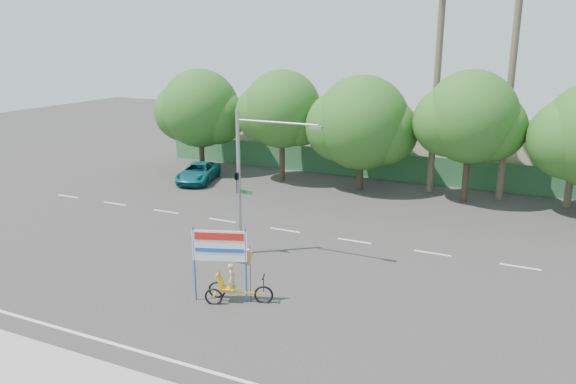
% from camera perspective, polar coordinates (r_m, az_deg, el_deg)
% --- Properties ---
extents(ground, '(120.00, 120.00, 0.00)m').
position_cam_1_polar(ground, '(23.37, -4.40, -10.46)').
color(ground, '#33302D').
rests_on(ground, ground).
extents(fence, '(38.00, 0.08, 2.00)m').
position_cam_1_polar(fence, '(42.10, 10.12, 2.56)').
color(fence, '#336B3D').
rests_on(fence, ground).
extents(building_left, '(12.00, 8.00, 4.00)m').
position_cam_1_polar(building_left, '(49.43, 0.30, 5.87)').
color(building_left, beige).
rests_on(building_left, ground).
extents(building_right, '(14.00, 8.00, 3.60)m').
position_cam_1_polar(building_right, '(45.08, 21.58, 3.60)').
color(building_right, beige).
rests_on(building_right, ground).
extents(tree_far_left, '(7.14, 6.00, 7.96)m').
position_cam_1_polar(tree_far_left, '(44.10, -8.97, 8.15)').
color(tree_far_left, '#473828').
rests_on(tree_far_left, ground).
extents(tree_left, '(6.66, 5.60, 8.07)m').
position_cam_1_polar(tree_left, '(40.58, -0.67, 8.14)').
color(tree_left, '#473828').
rests_on(tree_left, ground).
extents(tree_center, '(7.62, 6.40, 7.85)m').
position_cam_1_polar(tree_center, '(38.45, 7.45, 6.72)').
color(tree_center, '#473828').
rests_on(tree_center, ground).
extents(tree_right, '(6.90, 5.80, 8.36)m').
position_cam_1_polar(tree_right, '(36.84, 17.98, 6.94)').
color(tree_right, '#473828').
rests_on(tree_right, ground).
extents(palm_tall, '(3.73, 3.79, 17.45)m').
position_cam_1_polar(palm_tall, '(37.81, 22.14, 14.75)').
color(palm_tall, '#70604C').
rests_on(palm_tall, ground).
extents(palm_short, '(3.73, 3.79, 14.45)m').
position_cam_1_polar(palm_short, '(38.39, 15.04, 12.92)').
color(palm_short, '#70604C').
rests_on(palm_short, ground).
extents(traffic_signal, '(4.72, 1.10, 7.00)m').
position_cam_1_polar(traffic_signal, '(26.60, -4.43, -0.48)').
color(traffic_signal, gray).
rests_on(traffic_signal, ground).
extents(trike_billboard, '(3.03, 1.36, 3.13)m').
position_cam_1_polar(trike_billboard, '(22.45, -6.12, -8.09)').
color(trike_billboard, black).
rests_on(trike_billboard, ground).
extents(pickup_truck, '(3.55, 5.36, 1.37)m').
position_cam_1_polar(pickup_truck, '(41.49, -9.12, 1.97)').
color(pickup_truck, '#0E5F67').
rests_on(pickup_truck, ground).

